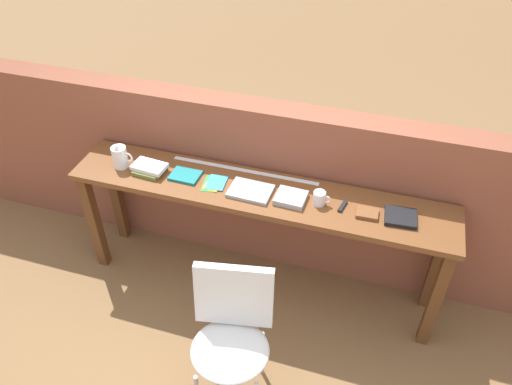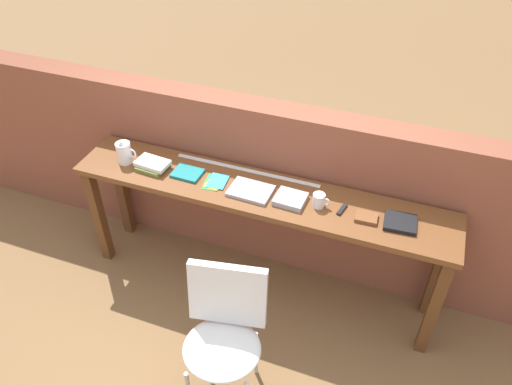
% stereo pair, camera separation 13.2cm
% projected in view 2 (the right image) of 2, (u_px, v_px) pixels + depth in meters
% --- Properties ---
extents(ground_plane, '(40.00, 40.00, 0.00)m').
position_uv_depth(ground_plane, '(244.00, 312.00, 3.50)').
color(ground_plane, brown).
extents(brick_wall_back, '(6.00, 0.20, 1.29)m').
position_uv_depth(brick_wall_back, '(275.00, 187.00, 3.55)').
color(brick_wall_back, brown).
rests_on(brick_wall_back, ground).
extents(sideboard, '(2.50, 0.44, 0.88)m').
position_uv_depth(sideboard, '(259.00, 207.00, 3.25)').
color(sideboard, brown).
rests_on(sideboard, ground).
extents(chair_white_moulded, '(0.52, 0.53, 0.89)m').
position_uv_depth(chair_white_moulded, '(224.00, 330.00, 2.77)').
color(chair_white_moulded, white).
rests_on(chair_white_moulded, ground).
extents(pitcher_white, '(0.14, 0.10, 0.18)m').
position_uv_depth(pitcher_white, '(124.00, 153.00, 3.35)').
color(pitcher_white, white).
rests_on(pitcher_white, sideboard).
extents(book_stack_leftmost, '(0.23, 0.17, 0.06)m').
position_uv_depth(book_stack_leftmost, '(153.00, 165.00, 3.32)').
color(book_stack_leftmost, olive).
rests_on(book_stack_leftmost, sideboard).
extents(magazine_cycling, '(0.19, 0.15, 0.02)m').
position_uv_depth(magazine_cycling, '(187.00, 173.00, 3.28)').
color(magazine_cycling, '#19757A').
rests_on(magazine_cycling, sideboard).
extents(pamphlet_pile_colourful, '(0.15, 0.19, 0.01)m').
position_uv_depth(pamphlet_pile_colourful, '(215.00, 182.00, 3.22)').
color(pamphlet_pile_colourful, green).
rests_on(pamphlet_pile_colourful, sideboard).
extents(book_open_centre, '(0.28, 0.21, 0.02)m').
position_uv_depth(book_open_centre, '(251.00, 191.00, 3.14)').
color(book_open_centre, '#9E9EA3').
rests_on(book_open_centre, sideboard).
extents(book_grey_hardcover, '(0.19, 0.17, 0.04)m').
position_uv_depth(book_grey_hardcover, '(290.00, 199.00, 3.07)').
color(book_grey_hardcover, '#9E9EA3').
rests_on(book_grey_hardcover, sideboard).
extents(mug, '(0.11, 0.08, 0.09)m').
position_uv_depth(mug, '(319.00, 200.00, 3.01)').
color(mug, white).
rests_on(mug, sideboard).
extents(multitool_folded, '(0.05, 0.11, 0.02)m').
position_uv_depth(multitool_folded, '(342.00, 209.00, 3.01)').
color(multitool_folded, black).
rests_on(multitool_folded, sideboard).
extents(leather_journal_brown, '(0.13, 0.11, 0.02)m').
position_uv_depth(leather_journal_brown, '(366.00, 217.00, 2.94)').
color(leather_journal_brown, brown).
rests_on(leather_journal_brown, sideboard).
extents(book_repair_rightmost, '(0.20, 0.18, 0.03)m').
position_uv_depth(book_repair_rightmost, '(400.00, 223.00, 2.91)').
color(book_repair_rightmost, black).
rests_on(book_repair_rightmost, sideboard).
extents(ruler_metal_back_edge, '(1.01, 0.03, 0.00)m').
position_uv_depth(ruler_metal_back_edge, '(247.00, 170.00, 3.32)').
color(ruler_metal_back_edge, silver).
rests_on(ruler_metal_back_edge, sideboard).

